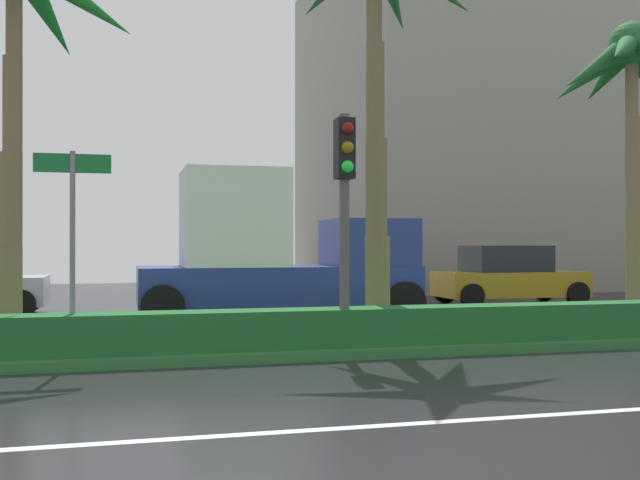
# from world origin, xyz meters

# --- Properties ---
(ground_plane) EXTENTS (90.00, 42.00, 0.10)m
(ground_plane) POSITION_xyz_m (0.00, 9.00, -0.05)
(ground_plane) COLOR black
(near_lane_divider_stripe) EXTENTS (81.00, 0.14, 0.01)m
(near_lane_divider_stripe) POSITION_xyz_m (0.00, 2.00, 0.00)
(near_lane_divider_stripe) COLOR white
(near_lane_divider_stripe) RESTS_ON ground_plane
(median_strip) EXTENTS (85.50, 4.00, 0.15)m
(median_strip) POSITION_xyz_m (0.00, 8.00, 0.07)
(median_strip) COLOR #2D6B33
(median_strip) RESTS_ON ground_plane
(median_hedge) EXTENTS (76.50, 0.70, 0.60)m
(median_hedge) POSITION_xyz_m (0.00, 6.60, 0.45)
(median_hedge) COLOR #1E6028
(median_hedge) RESTS_ON median_strip
(palm_tree_centre_left) EXTENTS (4.13, 4.01, 6.79)m
(palm_tree_centre_left) POSITION_xyz_m (-2.55, 8.12, 5.62)
(palm_tree_centre_left) COLOR brown
(palm_tree_centre_left) RESTS_ON median_strip
(palm_tree_centre) EXTENTS (4.17, 4.14, 7.66)m
(palm_tree_centre) POSITION_xyz_m (3.69, 8.17, 6.27)
(palm_tree_centre) COLOR brown
(palm_tree_centre) RESTS_ON median_strip
(palm_tree_centre_right) EXTENTS (3.57, 3.63, 6.20)m
(palm_tree_centre_right) POSITION_xyz_m (9.35, 8.40, 5.22)
(palm_tree_centre_right) COLOR brown
(palm_tree_centre_right) RESTS_ON median_strip
(traffic_signal_median_right) EXTENTS (0.28, 0.43, 3.69)m
(traffic_signal_median_right) POSITION_xyz_m (2.60, 6.47, 2.69)
(traffic_signal_median_right) COLOR #4C4C47
(traffic_signal_median_right) RESTS_ON median_strip
(street_name_sign) EXTENTS (1.10, 0.08, 3.00)m
(street_name_sign) POSITION_xyz_m (-1.53, 6.67, 2.08)
(street_name_sign) COLOR slate
(street_name_sign) RESTS_ON median_strip
(box_truck_lead) EXTENTS (6.40, 2.64, 3.46)m
(box_truck_lead) POSITION_xyz_m (2.63, 12.29, 1.55)
(box_truck_lead) COLOR navy
(box_truck_lead) RESTS_ON ground_plane
(car_in_traffic_third) EXTENTS (4.30, 2.02, 1.72)m
(car_in_traffic_third) POSITION_xyz_m (10.11, 14.99, 0.83)
(car_in_traffic_third) COLOR #B28C1E
(car_in_traffic_third) RESTS_ON ground_plane
(building_far_right) EXTENTS (21.21, 14.06, 14.20)m
(building_far_right) POSITION_xyz_m (18.38, 26.01, 7.10)
(building_far_right) COLOR gray
(building_far_right) RESTS_ON ground_plane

